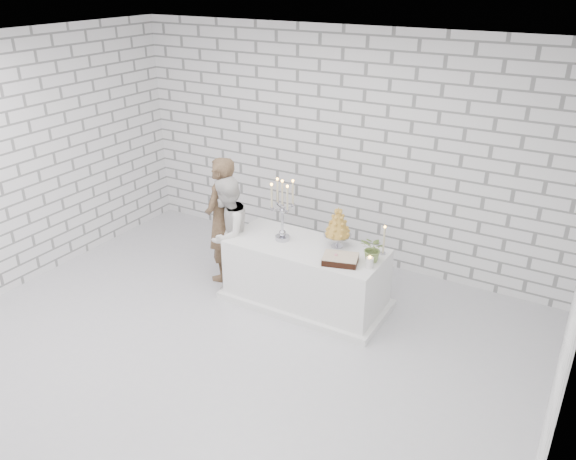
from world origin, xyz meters
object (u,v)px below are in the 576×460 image
object	(u,v)px
cake_table	(306,274)
bride	(227,233)
groom	(222,220)
candelabra	(282,210)
croquembouche	(338,227)

from	to	relation	value
cake_table	bride	distance (m)	1.08
groom	cake_table	bearing A→B (deg)	81.65
bride	candelabra	bearing A→B (deg)	86.78
groom	bride	size ratio (longest dim) A/B	1.13
groom	candelabra	world-z (taller)	groom
bride	candelabra	world-z (taller)	candelabra
groom	candelabra	xyz separation A→B (m)	(0.88, -0.03, 0.32)
cake_table	croquembouche	distance (m)	0.71
candelabra	croquembouche	xyz separation A→B (m)	(0.62, 0.16, -0.13)
cake_table	candelabra	xyz separation A→B (m)	(-0.31, -0.00, 0.74)
cake_table	croquembouche	xyz separation A→B (m)	(0.31, 0.15, 0.62)
groom	bride	bearing A→B (deg)	45.51
cake_table	candelabra	size ratio (longest dim) A/B	2.45
groom	bride	distance (m)	0.24
cake_table	groom	size ratio (longest dim) A/B	1.14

